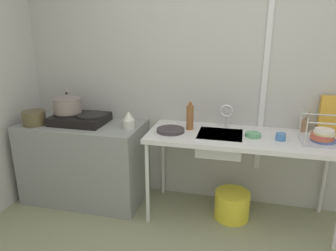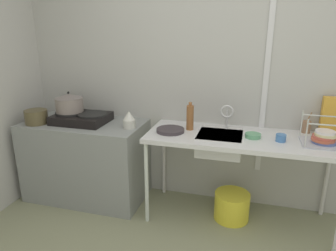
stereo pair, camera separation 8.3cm
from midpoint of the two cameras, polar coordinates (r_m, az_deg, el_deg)
wall_back at (r=3.01m, az=11.15°, el=8.74°), size 4.85×0.10×2.54m
wall_metal_strip at (r=2.93m, az=18.93°, el=10.43°), size 0.05×0.01×2.04m
counter_concrete at (r=3.30m, az=-14.34°, el=-6.30°), size 1.21×0.63×0.82m
counter_sink at (r=2.77m, az=14.43°, el=-3.07°), size 1.67×0.63×0.82m
stove at (r=3.16m, az=-15.23°, el=1.44°), size 0.54×0.40×0.10m
pot_on_left_burner at (r=3.19m, az=-17.38°, el=4.10°), size 0.28×0.28×0.21m
pot_beside_stove at (r=3.26m, az=-22.87°, el=1.51°), size 0.22×0.22×0.14m
percolator at (r=2.88m, az=-6.50°, el=1.06°), size 0.12×0.12×0.17m
sink_basin at (r=2.78m, az=10.51°, el=-3.37°), size 0.39×0.36×0.18m
faucet at (r=2.87m, az=11.84°, el=2.29°), size 0.12×0.07×0.24m
frying_pan at (r=2.77m, az=1.30°, el=-0.90°), size 0.25×0.25×0.03m
dish_rack at (r=2.78m, az=28.04°, el=-2.16°), size 0.34×0.29×0.24m
cup_by_rack at (r=2.71m, az=21.29°, el=-2.19°), size 0.08×0.08×0.06m
small_bowl_on_drainboard at (r=2.73m, az=16.53°, el=-1.84°), size 0.14×0.14×0.04m
bottle_by_sink at (r=2.82m, az=5.01°, el=1.54°), size 0.07×0.07×0.26m
cereal_box at (r=3.04m, az=29.31°, el=1.52°), size 0.20×0.08×0.34m
utensil_jar at (r=3.03m, az=25.30°, el=-0.20°), size 0.07×0.07×0.20m
bucket_on_floor at (r=3.02m, az=12.69°, el=-14.54°), size 0.33×0.33×0.26m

